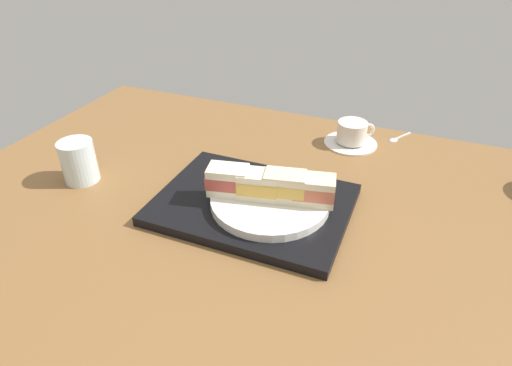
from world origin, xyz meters
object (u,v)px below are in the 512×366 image
(sandwich_inner_far, at_px, (285,186))
(sandwich_nearmost, at_px, (228,180))
(teaspoon, at_px, (396,138))
(sandwich_plate, at_px, (270,201))
(coffee_cup, at_px, (352,135))
(sandwich_inner_near, at_px, (256,184))
(drinking_glass, at_px, (79,161))
(sandwich_farmost, at_px, (314,190))

(sandwich_inner_far, bearing_deg, sandwich_nearmost, -168.16)
(sandwich_inner_far, distance_m, teaspoon, 0.46)
(sandwich_plate, distance_m, coffee_cup, 0.37)
(coffee_cup, bearing_deg, sandwich_inner_far, -99.91)
(teaspoon, bearing_deg, sandwich_nearmost, -121.95)
(sandwich_inner_near, relative_size, drinking_glass, 0.93)
(coffee_cup, bearing_deg, sandwich_farmost, -91.02)
(sandwich_inner_near, height_order, teaspoon, sandwich_inner_near)
(drinking_glass, bearing_deg, coffee_cup, 37.63)
(sandwich_inner_far, relative_size, teaspoon, 1.11)
(sandwich_nearmost, height_order, sandwich_inner_far, same)
(sandwich_farmost, height_order, teaspoon, sandwich_farmost)
(sandwich_farmost, bearing_deg, coffee_cup, 88.98)
(sandwich_plate, relative_size, coffee_cup, 1.74)
(sandwich_plate, xyz_separation_m, sandwich_inner_far, (0.03, 0.01, 0.04))
(sandwich_nearmost, height_order, sandwich_farmost, sandwich_nearmost)
(sandwich_inner_near, xyz_separation_m, sandwich_inner_far, (0.06, 0.01, 0.00))
(sandwich_inner_near, relative_size, coffee_cup, 0.65)
(sandwich_nearmost, bearing_deg, sandwich_inner_far, 11.84)
(sandwich_farmost, height_order, drinking_glass, drinking_glass)
(sandwich_farmost, xyz_separation_m, drinking_glass, (-0.52, -0.06, -0.02))
(coffee_cup, bearing_deg, sandwich_nearmost, -114.68)
(sandwich_plate, bearing_deg, teaspoon, 65.55)
(sandwich_inner_near, relative_size, sandwich_inner_far, 1.00)
(drinking_glass, relative_size, teaspoon, 1.20)
(sandwich_plate, relative_size, teaspoon, 2.98)
(sandwich_inner_far, relative_size, drinking_glass, 0.93)
(sandwich_nearmost, bearing_deg, sandwich_farmost, 11.84)
(sandwich_nearmost, relative_size, sandwich_inner_far, 1.03)
(sandwich_nearmost, relative_size, teaspoon, 1.14)
(coffee_cup, bearing_deg, sandwich_plate, -104.00)
(coffee_cup, height_order, drinking_glass, drinking_glass)
(sandwich_inner_near, bearing_deg, drinking_glass, -174.32)
(sandwich_farmost, distance_m, teaspoon, 0.43)
(sandwich_inner_far, xyz_separation_m, coffee_cup, (0.06, 0.35, -0.04))
(sandwich_farmost, relative_size, coffee_cup, 0.64)
(sandwich_plate, height_order, coffee_cup, coffee_cup)
(coffee_cup, distance_m, teaspoon, 0.13)
(sandwich_inner_near, bearing_deg, coffee_cup, 72.17)
(sandwich_inner_near, relative_size, sandwich_farmost, 1.01)
(drinking_glass, height_order, teaspoon, drinking_glass)
(sandwich_farmost, bearing_deg, drinking_glass, -172.98)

